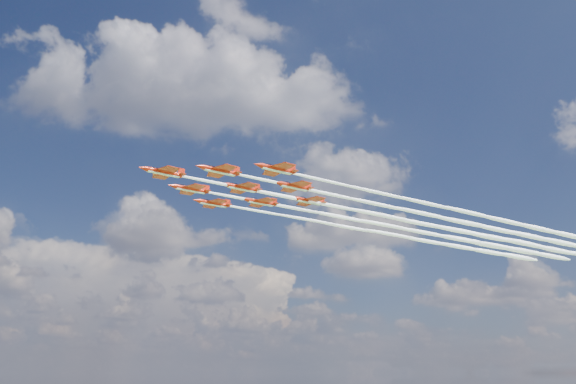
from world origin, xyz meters
name	(u,v)px	position (x,y,z in m)	size (l,w,h in m)	color
jet_lead	(395,218)	(37.90, 31.35, 79.19)	(124.57, 78.37, 2.63)	#B71D0A
jet_row2_port	(439,217)	(50.33, 29.92, 79.19)	(124.57, 78.37, 2.63)	#B71D0A
jet_row2_starb	(400,228)	(42.22, 43.09, 79.19)	(124.57, 78.37, 2.63)	#B71D0A
jet_row3_port	(484,216)	(62.76, 28.50, 79.19)	(124.57, 78.37, 2.63)	#B71D0A
jet_row3_centre	(442,227)	(54.65, 41.66, 79.19)	(124.57, 78.37, 2.63)	#B71D0A
jet_row3_starb	(406,237)	(46.53, 54.83, 79.19)	(124.57, 78.37, 2.63)	#B71D0A
jet_row4_port	(484,226)	(67.07, 40.24, 79.19)	(124.57, 78.37, 2.63)	#B71D0A
jet_row4_starb	(445,236)	(58.96, 53.40, 79.19)	(124.57, 78.37, 2.63)	#B71D0A
jet_tail	(484,236)	(71.39, 51.98, 79.19)	(124.57, 78.37, 2.63)	#B71D0A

